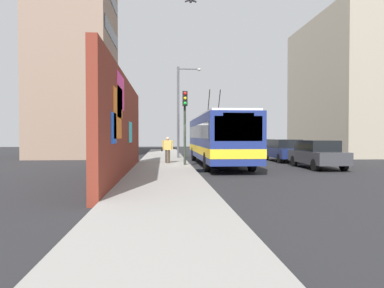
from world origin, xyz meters
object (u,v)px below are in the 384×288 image
(city_bus, at_px, (218,137))
(traffic_light, at_px, (185,115))
(pedestrian_midblock, at_px, (167,148))
(parked_car_dark_gray, at_px, (317,154))
(street_lamp, at_px, (181,106))
(parked_car_navy, at_px, (284,150))

(city_bus, height_order, traffic_light, city_bus)
(pedestrian_midblock, bearing_deg, city_bus, -89.76)
(parked_car_dark_gray, relative_size, traffic_light, 1.02)
(parked_car_dark_gray, distance_m, street_lamp, 11.26)
(parked_car_dark_gray, height_order, street_lamp, street_lamp)
(parked_car_dark_gray, relative_size, pedestrian_midblock, 2.68)
(city_bus, distance_m, parked_car_navy, 5.91)
(parked_car_dark_gray, bearing_deg, street_lamp, 42.37)
(parked_car_navy, distance_m, pedestrian_midblock, 8.75)
(parked_car_dark_gray, height_order, traffic_light, traffic_light)
(traffic_light, bearing_deg, pedestrian_midblock, 32.16)
(traffic_light, bearing_deg, street_lamp, -0.82)
(pedestrian_midblock, bearing_deg, traffic_light, -147.84)
(pedestrian_midblock, bearing_deg, parked_car_navy, -72.22)
(city_bus, height_order, parked_car_dark_gray, city_bus)
(city_bus, height_order, street_lamp, street_lamp)
(parked_car_navy, relative_size, traffic_light, 1.09)
(city_bus, distance_m, pedestrian_midblock, 3.20)
(city_bus, relative_size, pedestrian_midblock, 7.46)
(traffic_light, bearing_deg, city_bus, -53.75)
(pedestrian_midblock, xyz_separation_m, street_lamp, (5.30, -1.08, 3.06))
(pedestrian_midblock, bearing_deg, parked_car_dark_gray, -107.66)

